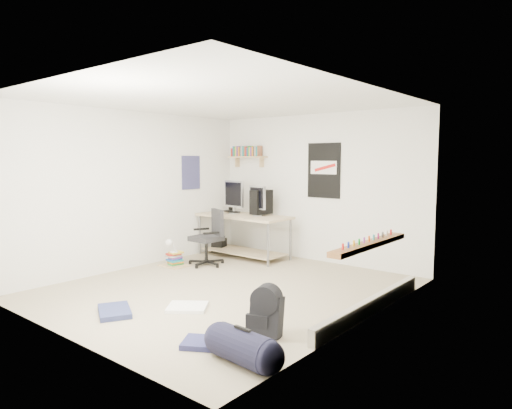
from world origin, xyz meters
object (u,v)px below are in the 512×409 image
Objects in this scene: desk at (244,237)px; backpack at (267,316)px; office_chair at (206,236)px; duffel_bag at (243,348)px; book_stack at (174,257)px.

desk is 3.67m from backpack.
office_chair is 2.30× the size of backpack.
duffel_bag is 3.79m from book_stack.
desk reaches higher than backpack.
office_chair is at bearing 127.92° from backpack.
duffel_bag reaches higher than book_stack.
backpack is 0.97× the size of book_stack.
desk is 1.85× the size of office_chair.
duffel_bag is at bearing -14.96° from office_chair.
duffel_bag is at bearing -31.70° from book_stack.
backpack reaches higher than book_stack.
desk is 4.25× the size of backpack.
office_chair reaches higher than desk.
book_stack is at bearing -107.69° from office_chair.
office_chair is 1.60× the size of duffel_bag.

